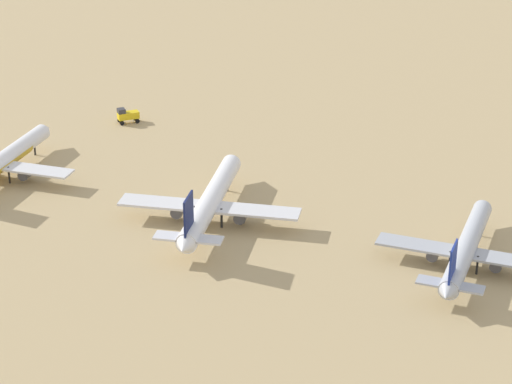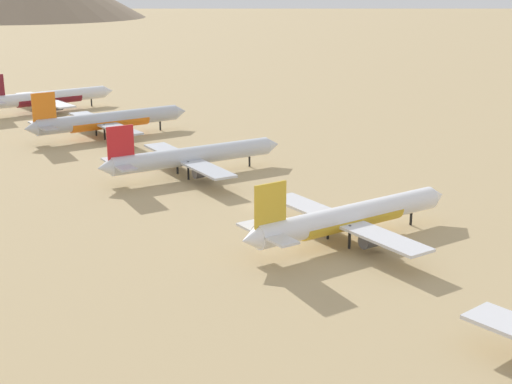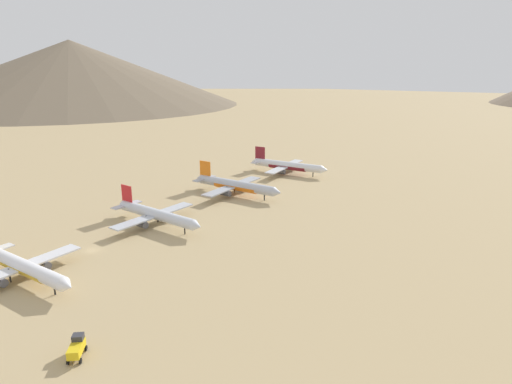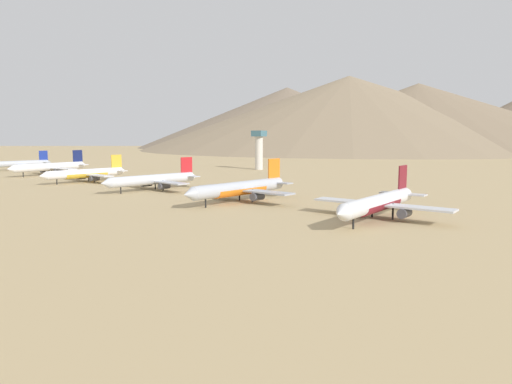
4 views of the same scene
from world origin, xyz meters
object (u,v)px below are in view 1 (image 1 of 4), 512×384
Objects in this scene: parked_jet_0 at (466,248)px; service_truck at (127,115)px; parked_jet_1 at (210,202)px; parked_jet_2 at (3,161)px.

service_truck is (61.98, 80.93, -1.80)m from parked_jet_0.
parked_jet_0 is 0.89× the size of parked_jet_1.
parked_jet_0 is 101.21m from parked_jet_2.
parked_jet_2 is at bearing 74.03° from parked_jet_1.
parked_jet_0 is 101.95m from service_truck.
parked_jet_2 is (13.95, 48.73, -0.38)m from parked_jet_1.
parked_jet_2 is 41.02m from service_truck.
service_truck is (37.19, -17.20, -1.88)m from parked_jet_2.
parked_jet_0 reaches higher than service_truck.
service_truck is at bearing 52.55° from parked_jet_0.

